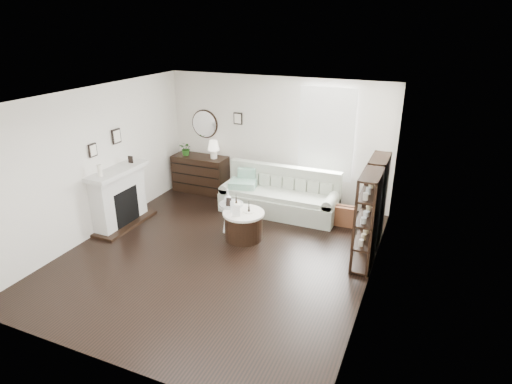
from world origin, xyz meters
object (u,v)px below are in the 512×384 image
at_px(pedestal_table, 231,206).
at_px(dresser, 201,174).
at_px(sofa, 280,198).
at_px(drum_table, 244,225).

bearing_deg(pedestal_table, dresser, 135.06).
distance_m(dresser, pedestal_table, 2.22).
xyz_separation_m(sofa, pedestal_table, (-0.55, -1.17, 0.20)).
distance_m(sofa, dresser, 2.16).
bearing_deg(dresser, sofa, -10.55).
height_order(sofa, drum_table, sofa).
xyz_separation_m(dresser, drum_table, (1.91, -1.76, -0.16)).
distance_m(sofa, drum_table, 1.38).
relative_size(sofa, pedestal_table, 4.30).
relative_size(drum_table, pedestal_table, 1.35).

